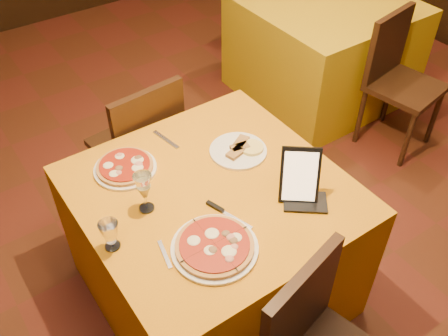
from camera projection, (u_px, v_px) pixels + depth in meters
floor at (242, 262)px, 2.79m from camera, size 6.00×7.00×0.01m
main_table at (213, 244)px, 2.40m from camera, size 1.10×1.10×0.75m
side_table at (322, 49)px, 3.78m from camera, size 1.10×1.10×0.75m
chair_main_far at (135, 144)px, 2.83m from camera, size 0.42×0.42×0.91m
chair_side_near at (406, 87)px, 3.26m from camera, size 0.42×0.42×0.91m
chair_side_far at (259, 3)px, 4.21m from camera, size 0.47×0.47×0.91m
pizza_near at (215, 247)px, 1.89m from camera, size 0.34×0.34×0.03m
pizza_far at (125, 167)px, 2.22m from camera, size 0.28×0.28×0.03m
cutlet_dish at (238, 150)px, 2.31m from camera, size 0.27×0.27×0.03m
wine_glass at (144, 192)px, 2.00m from camera, size 0.10×0.10×0.19m
water_glass at (110, 235)px, 1.87m from camera, size 0.08×0.08×0.13m
tablet at (300, 175)px, 2.03m from camera, size 0.19×0.18×0.23m
knife at (231, 217)px, 2.02m from camera, size 0.08×0.20×0.01m
fork_near at (165, 254)px, 1.88m from camera, size 0.04×0.14×0.01m
fork_far at (166, 140)px, 2.39m from camera, size 0.05×0.18×0.01m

